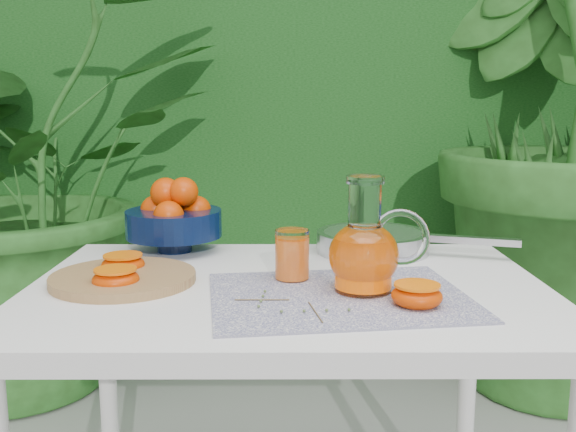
{
  "coord_description": "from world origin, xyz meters",
  "views": [
    {
      "loc": [
        0.12,
        -1.21,
        1.1
      ],
      "look_at": [
        0.13,
        0.02,
        0.88
      ],
      "focal_mm": 40.0,
      "sensor_mm": 36.0,
      "label": 1
    }
  ],
  "objects_px": {
    "white_table": "(288,323)",
    "saute_pan": "(375,241)",
    "cutting_board": "(123,278)",
    "fruit_bowl": "(174,217)",
    "juice_pitcher": "(365,252)"
  },
  "relations": [
    {
      "from": "cutting_board",
      "to": "saute_pan",
      "type": "relative_size",
      "value": 0.58
    },
    {
      "from": "juice_pitcher",
      "to": "saute_pan",
      "type": "relative_size",
      "value": 0.44
    },
    {
      "from": "fruit_bowl",
      "to": "juice_pitcher",
      "type": "xyz_separation_m",
      "value": [
        0.41,
        -0.34,
        -0.0
      ]
    },
    {
      "from": "juice_pitcher",
      "to": "cutting_board",
      "type": "bearing_deg",
      "value": 171.37
    },
    {
      "from": "white_table",
      "to": "fruit_bowl",
      "type": "bearing_deg",
      "value": 133.86
    },
    {
      "from": "white_table",
      "to": "cutting_board",
      "type": "xyz_separation_m",
      "value": [
        -0.32,
        0.01,
        0.09
      ]
    },
    {
      "from": "white_table",
      "to": "juice_pitcher",
      "type": "bearing_deg",
      "value": -24.14
    },
    {
      "from": "white_table",
      "to": "fruit_bowl",
      "type": "relative_size",
      "value": 4.34
    },
    {
      "from": "fruit_bowl",
      "to": "white_table",
      "type": "bearing_deg",
      "value": -46.14
    },
    {
      "from": "cutting_board",
      "to": "saute_pan",
      "type": "height_order",
      "value": "saute_pan"
    },
    {
      "from": "juice_pitcher",
      "to": "saute_pan",
      "type": "distance_m",
      "value": 0.34
    },
    {
      "from": "juice_pitcher",
      "to": "fruit_bowl",
      "type": "bearing_deg",
      "value": 140.1
    },
    {
      "from": "white_table",
      "to": "fruit_bowl",
      "type": "height_order",
      "value": "fruit_bowl"
    },
    {
      "from": "white_table",
      "to": "saute_pan",
      "type": "relative_size",
      "value": 2.07
    },
    {
      "from": "white_table",
      "to": "saute_pan",
      "type": "distance_m",
      "value": 0.35
    }
  ]
}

